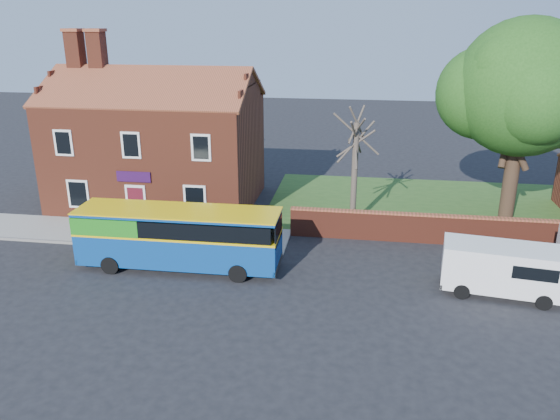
# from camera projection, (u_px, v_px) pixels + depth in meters

# --- Properties ---
(ground) EXTENTS (120.00, 120.00, 0.00)m
(ground) POSITION_uv_depth(u_px,v_px,m) (224.00, 292.00, 23.66)
(ground) COLOR black
(ground) RESTS_ON ground
(pavement) EXTENTS (18.00, 3.50, 0.12)m
(pavement) POSITION_uv_depth(u_px,v_px,m) (126.00, 233.00, 29.99)
(pavement) COLOR gray
(pavement) RESTS_ON ground
(kerb) EXTENTS (18.00, 0.15, 0.14)m
(kerb) POSITION_uv_depth(u_px,v_px,m) (112.00, 245.00, 28.36)
(kerb) COLOR slate
(kerb) RESTS_ON ground
(grass_strip) EXTENTS (26.00, 12.00, 0.04)m
(grass_strip) POSITION_uv_depth(u_px,v_px,m) (478.00, 209.00, 33.93)
(grass_strip) COLOR #426B28
(grass_strip) RESTS_ON ground
(shop_building) EXTENTS (12.30, 8.13, 10.50)m
(shop_building) POSITION_uv_depth(u_px,v_px,m) (158.00, 150.00, 34.23)
(shop_building) COLOR brown
(shop_building) RESTS_ON ground
(boundary_wall) EXTENTS (22.00, 0.38, 1.60)m
(boundary_wall) POSITION_uv_depth(u_px,v_px,m) (502.00, 232.00, 28.08)
(boundary_wall) COLOR maroon
(boundary_wall) RESTS_ON ground
(bus) EXTENTS (9.51, 2.54, 2.89)m
(bus) POSITION_uv_depth(u_px,v_px,m) (173.00, 235.00, 25.54)
(bus) COLOR navy
(bus) RESTS_ON ground
(van_near) EXTENTS (5.22, 2.68, 2.19)m
(van_near) POSITION_uv_depth(u_px,v_px,m) (504.00, 268.00, 23.15)
(van_near) COLOR white
(van_near) RESTS_ON ground
(large_tree) EXTENTS (9.36, 7.40, 11.41)m
(large_tree) POSITION_uv_depth(u_px,v_px,m) (524.00, 92.00, 29.45)
(large_tree) COLOR black
(large_tree) RESTS_ON ground
(bare_tree) EXTENTS (2.42, 2.89, 6.47)m
(bare_tree) POSITION_uv_depth(u_px,v_px,m) (355.00, 169.00, 30.23)
(bare_tree) COLOR #4C4238
(bare_tree) RESTS_ON ground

